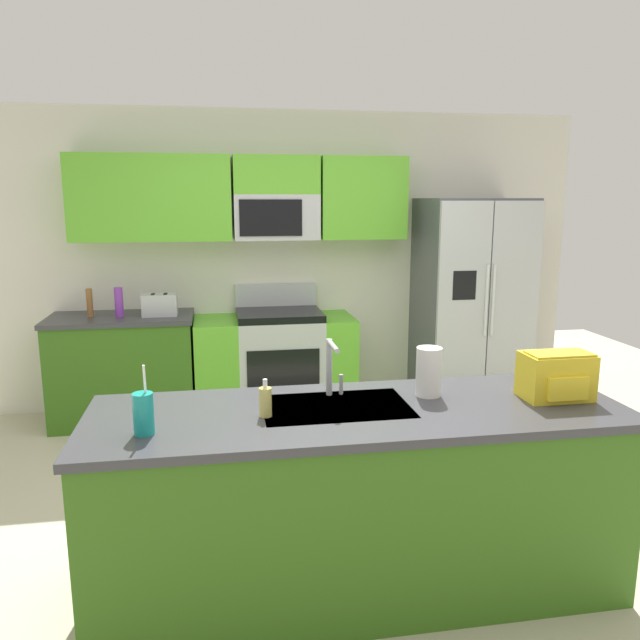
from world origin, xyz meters
TOP-DOWN VIEW (x-y plane):
  - ground_plane at (0.00, 0.00)m, footprint 9.00×9.00m
  - kitchen_wall_unit at (-0.14, 2.08)m, footprint 5.20×0.43m
  - back_counter at (-1.48, 1.80)m, footprint 1.17×0.63m
  - range_oven at (-0.21, 1.80)m, footprint 1.36×0.61m
  - refrigerator at (1.54, 1.73)m, footprint 0.90×0.76m
  - island_counter at (-0.07, -0.74)m, footprint 2.46×0.81m
  - toaster at (-1.16, 1.75)m, footprint 0.28×0.16m
  - pepper_mill at (-1.72, 1.80)m, footprint 0.05×0.05m
  - bottle_purple at (-1.48, 1.75)m, footprint 0.07×0.07m
  - sink_faucet at (-0.16, -0.55)m, footprint 0.09×0.21m
  - drink_cup_teal at (-1.00, -0.90)m, footprint 0.08×0.08m
  - soap_dispenser at (-0.50, -0.77)m, footprint 0.06×0.06m
  - paper_towel_roll at (0.31, -0.61)m, footprint 0.12×0.12m
  - backpack at (0.90, -0.76)m, footprint 0.32×0.22m

SIDE VIEW (x-z plane):
  - ground_plane at x=0.00m, z-range 0.00..0.00m
  - range_oven at x=-0.21m, z-range -0.11..0.99m
  - back_counter at x=-1.48m, z-range 0.00..0.90m
  - island_counter at x=-0.07m, z-range 0.00..0.90m
  - refrigerator at x=1.54m, z-range 0.00..1.85m
  - soap_dispenser at x=-0.50m, z-range 0.88..1.05m
  - drink_cup_teal at x=-1.00m, z-range 0.84..1.14m
  - toaster at x=-1.16m, z-range 0.90..1.08m
  - pepper_mill at x=-1.72m, z-range 0.90..1.13m
  - backpack at x=0.90m, z-range 0.90..1.13m
  - paper_towel_roll at x=0.31m, z-range 0.90..1.14m
  - bottle_purple at x=-1.48m, z-range 0.90..1.14m
  - sink_faucet at x=-0.16m, z-range 0.93..1.21m
  - kitchen_wall_unit at x=-0.14m, z-range 0.17..2.77m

